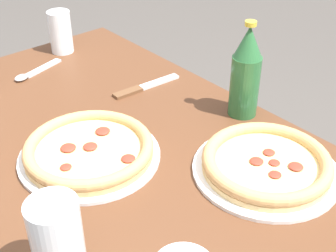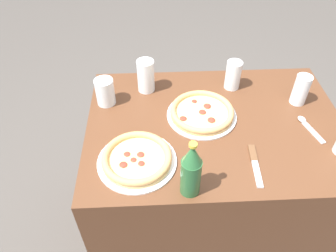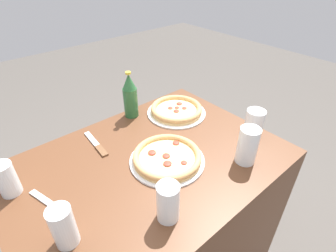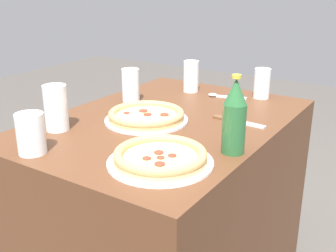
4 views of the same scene
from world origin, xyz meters
name	(u,v)px [view 1 (image 1 of 4)]	position (x,y,z in m)	size (l,w,h in m)	color
pizza_pepperoni	(89,150)	(-0.05, 0.05, 0.80)	(0.29, 0.29, 0.04)	silver
pizza_salami	(266,164)	(-0.32, -0.19, 0.80)	(0.29, 0.29, 0.04)	white
glass_water	(61,34)	(0.45, -0.18, 0.84)	(0.07, 0.07, 0.12)	white
glass_lemonade	(59,247)	(-0.29, 0.24, 0.85)	(0.08, 0.08, 0.15)	white
beer_bottle	(246,72)	(-0.14, -0.32, 0.89)	(0.07, 0.07, 0.23)	#286033
knife	(144,87)	(0.11, -0.22, 0.78)	(0.04, 0.20, 0.01)	brown
spoon	(33,73)	(0.37, -0.04, 0.78)	(0.07, 0.16, 0.01)	silver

